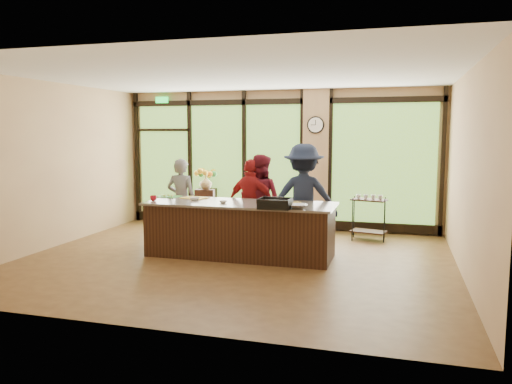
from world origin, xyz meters
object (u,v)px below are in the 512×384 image
Objects in this scene: island_base at (240,230)px; cook_right at (303,197)px; flower_stand at (206,208)px; bar_cart at (369,213)px; roasting_pan at (275,206)px; cook_left at (181,200)px.

cook_right is (0.94, 0.78, 0.51)m from island_base.
bar_cart reaches higher than flower_stand.
island_base is 3.47× the size of bar_cart.
cook_right is 3.02m from flower_stand.
island_base is 1.01m from roasting_pan.
island_base is 1.64× the size of cook_right.
roasting_pan is at bearing 70.47° from cook_right.
flower_stand is 0.94× the size of bar_cart.
bar_cart is at bearing 59.86° from roasting_pan.
cook_left reaches higher than flower_stand.
cook_right is (2.39, -0.05, 0.15)m from cook_left.
cook_right is at bearing 178.08° from cook_left.
cook_left is 1.91× the size of flower_stand.
bar_cart is (2.03, 1.90, 0.10)m from island_base.
island_base is at bearing 149.61° from cook_left.
cook_right reaches higher than flower_stand.
cook_left reaches higher than bar_cart.
cook_left is at bearing 150.33° from island_base.
bar_cart is (3.48, 1.07, -0.27)m from cook_left.
flower_stand is at bearing -86.59° from cook_left.
cook_left is at bearing -94.03° from flower_stand.
roasting_pan is at bearing -104.75° from bar_cart.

